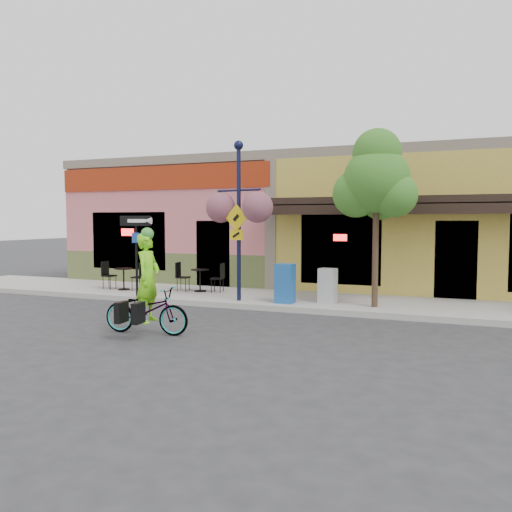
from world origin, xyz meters
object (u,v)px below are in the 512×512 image
Objects in this scene: building at (331,222)px; lamp_post at (239,221)px; bicycle at (146,310)px; newspaper_box_blue at (285,283)px; cyclist_rider at (148,290)px; newspaper_box_grey at (328,286)px; street_tree at (376,218)px; one_way_sign at (137,256)px.

building reaches higher than lamp_post.
bicycle is 4.19m from newspaper_box_blue.
cyclist_rider is 1.99× the size of newspaper_box_grey.
newspaper_box_grey is (1.28, -6.05, -1.65)m from building.
one_way_sign is at bearing -174.70° from street_tree.
one_way_sign is (-3.02, -0.32, -0.99)m from lamp_post.
cyclist_rider is 5.84m from street_tree.
lamp_post reaches higher than newspaper_box_grey.
bicycle is (-1.48, -10.28, -1.77)m from building.
street_tree is at bearing -0.79° from newspaper_box_grey.
street_tree reaches higher than lamp_post.
one_way_sign is 4.37m from newspaper_box_blue.
bicycle is 5.05m from newspaper_box_grey.
newspaper_box_blue is 2.86m from street_tree.
bicycle is 0.41× the size of street_tree.
street_tree is at bearing -49.70° from cyclist_rider.
street_tree is at bearing -12.06° from one_way_sign.
one_way_sign is 5.45m from newspaper_box_grey.
one_way_sign reaches higher than cyclist_rider.
street_tree reaches higher than newspaper_box_grey.
newspaper_box_grey is 0.20× the size of street_tree.
building is 10.53m from bicycle.
newspaper_box_blue is 1.12m from newspaper_box_grey.
cyclist_rider is 4.34m from one_way_sign.
street_tree is at bearing -68.05° from building.
one_way_sign is (-2.63, 3.43, 0.39)m from cyclist_rider.
cyclist_rider is 5.03m from newspaper_box_grey.
one_way_sign is at bearing -162.87° from lamp_post.
newspaper_box_grey is at bearing -8.89° from one_way_sign.
newspaper_box_grey is at bearing 171.44° from street_tree.
lamp_post is at bearing -11.34° from cyclist_rider.
bicycle is 2.02× the size of newspaper_box_grey.
newspaper_box_grey is 2.17m from street_tree.
one_way_sign is 0.51× the size of street_tree.
street_tree reaches higher than building.
newspaper_box_grey is at bearing -38.06° from cyclist_rider.
bicycle is 4.37m from one_way_sign.
lamp_post is 2.91m from newspaper_box_grey.
street_tree reaches higher than newspaper_box_blue.
lamp_post is 3.57m from street_tree.
newspaper_box_blue is at bearing -12.29° from one_way_sign.
building is 6.73m from street_tree.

